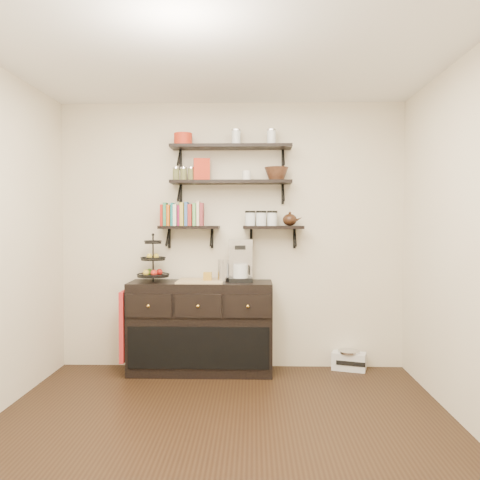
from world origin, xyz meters
name	(u,v)px	position (x,y,z in m)	size (l,w,h in m)	color
floor	(221,437)	(0.00, 0.00, 0.00)	(3.50, 3.50, 0.00)	black
ceiling	(220,41)	(0.00, 0.00, 2.70)	(3.50, 3.50, 0.02)	white
back_wall	(232,235)	(0.00, 1.75, 1.35)	(3.50, 0.02, 2.70)	beige
shelf_top	(231,147)	(0.00, 1.62, 2.23)	(1.20, 0.27, 0.23)	black
shelf_mid	(231,182)	(0.00, 1.62, 1.88)	(1.20, 0.27, 0.23)	black
shelf_low_left	(189,228)	(-0.42, 1.63, 1.43)	(0.60, 0.25, 0.23)	black
shelf_low_right	(273,228)	(0.42, 1.63, 1.43)	(0.60, 0.25, 0.23)	black
cookbooks	(184,214)	(-0.47, 1.63, 1.57)	(0.43, 0.15, 0.26)	#AB1C14
glass_canisters	(261,219)	(0.30, 1.63, 1.51)	(0.32, 0.10, 0.13)	silver
sideboard	(201,327)	(-0.30, 1.51, 0.45)	(1.40, 0.50, 0.92)	black
fruit_stand	(153,266)	(-0.76, 1.52, 1.06)	(0.31, 0.31, 0.46)	black
candle	(208,276)	(-0.23, 1.51, 0.96)	(0.08, 0.08, 0.08)	olive
coffee_maker	(241,261)	(0.10, 1.54, 1.10)	(0.24, 0.23, 0.42)	black
thermal_carafe	(223,271)	(-0.07, 1.49, 1.01)	(0.11, 0.11, 0.22)	silver
apron	(125,325)	(-1.03, 1.41, 0.49)	(0.04, 0.29, 0.68)	#B42C13
radio	(349,360)	(1.18, 1.64, 0.10)	(0.36, 0.28, 0.20)	silver
recipe_box	(202,170)	(-0.29, 1.61, 2.01)	(0.16, 0.06, 0.22)	#B72A14
walnut_bowl	(276,174)	(0.45, 1.61, 1.96)	(0.24, 0.24, 0.13)	black
ramekins	(246,176)	(0.15, 1.61, 1.95)	(0.09, 0.09, 0.10)	white
teapot	(290,219)	(0.59, 1.63, 1.52)	(0.19, 0.14, 0.14)	black
red_pot	(183,139)	(-0.48, 1.61, 2.31)	(0.18, 0.18, 0.12)	#B72A14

